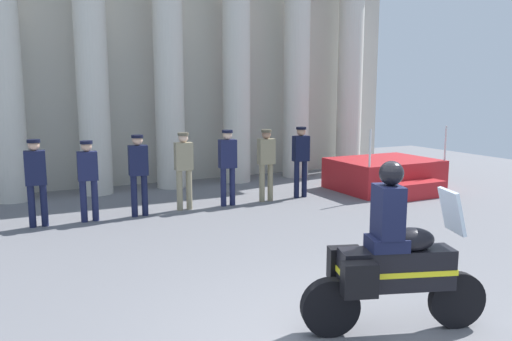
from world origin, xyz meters
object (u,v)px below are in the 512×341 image
at_px(officer_in_row_5, 228,161).
at_px(officer_in_row_7, 301,156).
at_px(reviewing_stand, 386,175).
at_px(officer_in_row_6, 266,159).
at_px(officer_in_row_3, 138,169).
at_px(officer_in_row_2, 88,174).
at_px(officer_in_row_4, 184,165).
at_px(officer_in_row_1, 36,176).
at_px(motorcycle_with_rider, 390,262).

height_order(officer_in_row_5, officer_in_row_7, officer_in_row_7).
relative_size(reviewing_stand, officer_in_row_6, 1.52).
xyz_separation_m(officer_in_row_3, officer_in_row_6, (3.02, 0.08, -0.00)).
xyz_separation_m(reviewing_stand, officer_in_row_2, (-7.48, 0.09, 0.57)).
bearing_deg(reviewing_stand, officer_in_row_3, 179.35).
height_order(officer_in_row_3, officer_in_row_6, officer_in_row_3).
bearing_deg(officer_in_row_7, officer_in_row_4, 3.54).
bearing_deg(reviewing_stand, officer_in_row_7, 175.86).
height_order(officer_in_row_1, officer_in_row_2, officer_in_row_1).
xyz_separation_m(officer_in_row_4, motorcycle_with_rider, (0.16, -6.46, -0.21)).
xyz_separation_m(officer_in_row_2, officer_in_row_5, (3.04, 0.06, 0.06)).
bearing_deg(officer_in_row_3, officer_in_row_4, -169.45).
bearing_deg(officer_in_row_1, motorcycle_with_rider, 119.98).
height_order(officer_in_row_6, officer_in_row_7, officer_in_row_7).
height_order(officer_in_row_1, officer_in_row_4, officer_in_row_4).
bearing_deg(officer_in_row_6, reviewing_stand, -178.76).
bearing_deg(officer_in_row_4, reviewing_stand, -178.24).
xyz_separation_m(officer_in_row_1, officer_in_row_3, (1.95, -0.04, 0.01)).
xyz_separation_m(officer_in_row_1, officer_in_row_6, (4.97, 0.04, 0.01)).
bearing_deg(officer_in_row_7, reviewing_stand, 179.66).
distance_m(officer_in_row_2, officer_in_row_5, 3.04).
bearing_deg(officer_in_row_7, officer_in_row_2, 4.86).
distance_m(reviewing_stand, officer_in_row_5, 4.49).
xyz_separation_m(officer_in_row_2, officer_in_row_3, (1.00, -0.02, 0.04)).
distance_m(officer_in_row_4, motorcycle_with_rider, 6.47).
height_order(officer_in_row_3, officer_in_row_4, officer_in_row_3).
distance_m(officer_in_row_2, officer_in_row_4, 2.03).
height_order(officer_in_row_2, officer_in_row_6, officer_in_row_6).
relative_size(officer_in_row_2, officer_in_row_6, 0.96).
bearing_deg(officer_in_row_5, reviewing_stand, -178.06).
relative_size(officer_in_row_2, officer_in_row_7, 0.94).
bearing_deg(officer_in_row_3, officer_in_row_2, 2.93).
xyz_separation_m(officer_in_row_4, officer_in_row_5, (1.01, -0.05, 0.01)).
xyz_separation_m(reviewing_stand, motorcycle_with_rider, (-5.29, -6.27, 0.41)).
height_order(officer_in_row_1, motorcycle_with_rider, motorcycle_with_rider).
bearing_deg(officer_in_row_1, officer_in_row_5, -175.74).
bearing_deg(officer_in_row_4, officer_in_row_5, -179.04).
bearing_deg(officer_in_row_4, motorcycle_with_rider, 95.25).
height_order(officer_in_row_5, motorcycle_with_rider, motorcycle_with_rider).
height_order(reviewing_stand, officer_in_row_3, same).
bearing_deg(motorcycle_with_rider, reviewing_stand, 68.72).
height_order(officer_in_row_1, officer_in_row_3, officer_in_row_3).
relative_size(officer_in_row_1, officer_in_row_4, 1.00).
relative_size(officer_in_row_7, motorcycle_with_rider, 0.86).
distance_m(officer_in_row_1, officer_in_row_2, 0.95).
distance_m(officer_in_row_4, officer_in_row_6, 2.00).
distance_m(officer_in_row_2, officer_in_row_3, 1.01).
bearing_deg(reviewing_stand, officer_in_row_1, 179.24).
height_order(officer_in_row_1, officer_in_row_5, officer_in_row_5).
distance_m(reviewing_stand, officer_in_row_3, 6.50).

